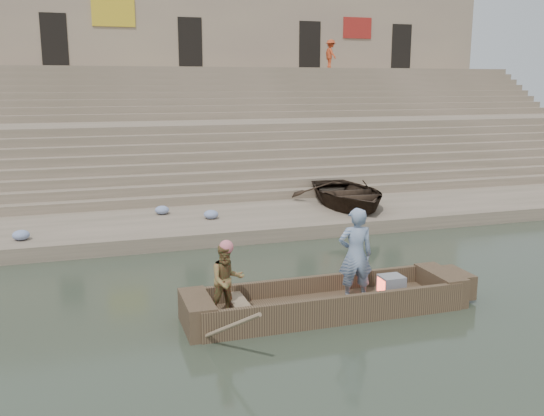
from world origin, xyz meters
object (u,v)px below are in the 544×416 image
standing_man (355,255)px  pedestrian (331,54)px  main_rowboat (326,308)px  rowing_man (227,280)px  beached_rowboat (348,193)px  television (391,285)px

standing_man → pedestrian: 23.95m
standing_man → pedestrian: pedestrian is taller
main_rowboat → standing_man: bearing=-6.7°
rowing_man → pedestrian: bearing=56.3°
pedestrian → beached_rowboat: bearing=155.9°
rowing_man → pedestrian: size_ratio=0.86×
main_rowboat → television: size_ratio=10.87×
rowing_man → beached_rowboat: bearing=45.7°
main_rowboat → beached_rowboat: beached_rowboat is taller
rowing_man → television: bearing=-5.3°
television → rowing_man: bearing=-179.0°
standing_man → rowing_man: size_ratio=1.37×
main_rowboat → beached_rowboat: 8.49m
television → beached_rowboat: (2.51, 7.51, 0.42)m
beached_rowboat → pedestrian: 16.04m
main_rowboat → beached_rowboat: bearing=62.5°
television → pedestrian: bearing=70.0°
main_rowboat → pedestrian: size_ratio=3.13×
television → pedestrian: 23.76m
television → pedestrian: pedestrian is taller
standing_man → rowing_man: (-2.56, 0.00, -0.25)m
pedestrian → rowing_man: bearing=149.3°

